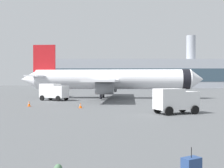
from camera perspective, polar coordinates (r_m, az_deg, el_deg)
airplane_at_gate at (r=54.52m, az=0.11°, el=0.93°), size 35.76×32.25×10.50m
service_truck at (r=49.34m, az=-11.47°, el=-1.44°), size 5.28×4.14×2.90m
cargo_van at (r=29.43m, az=13.08°, el=-3.14°), size 4.83×3.63×2.60m
safety_cone_near at (r=34.20m, az=9.45°, el=-4.55°), size 0.44×0.44×0.60m
safety_cone_mid at (r=55.10m, az=15.59°, el=-2.53°), size 0.44×0.44×0.73m
safety_cone_far at (r=35.15m, az=-6.14°, el=-4.36°), size 0.44×0.44×0.66m
safety_cone_outer at (r=38.71m, az=-16.22°, el=-3.85°), size 0.44×0.44×0.75m
rolling_suitcase at (r=10.44m, az=16.12°, el=-16.04°), size 0.75×0.67×1.10m
terminal_building at (r=137.96m, az=8.06°, el=2.08°), size 102.54×16.39×25.47m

